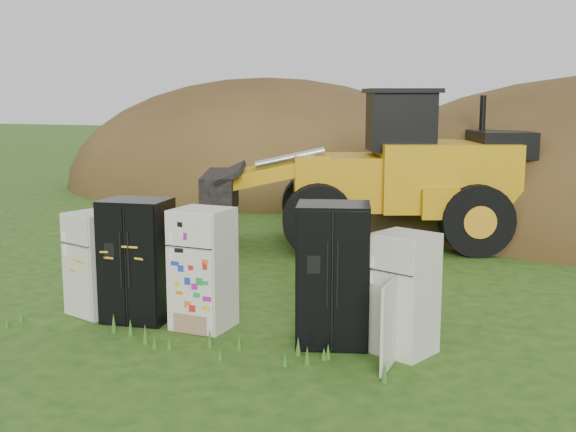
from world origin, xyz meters
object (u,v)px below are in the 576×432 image
fridge_sticker (203,269)px  fridge_open_door (404,294)px  wheel_loader (360,168)px  fridge_black_right (333,274)px  fridge_leftmost (95,263)px  fridge_black_side (137,260)px

fridge_sticker → fridge_open_door: size_ratio=1.10×
wheel_loader → fridge_open_door: bearing=-91.4°
fridge_black_right → fridge_open_door: bearing=-17.5°
fridge_leftmost → fridge_sticker: (1.82, -0.00, 0.08)m
fridge_black_right → fridge_open_door: fridge_black_right is taller
fridge_leftmost → fridge_black_side: fridge_black_side is taller
fridge_sticker → fridge_black_right: fridge_black_right is taller
wheel_loader → fridge_sticker: bearing=-116.3°
fridge_leftmost → wheel_loader: (2.35, 6.38, 0.93)m
fridge_sticker → fridge_open_door: 2.87m
fridge_open_door → wheel_loader: bearing=131.5°
fridge_black_side → wheel_loader: size_ratio=0.25×
fridge_leftmost → fridge_black_right: size_ratio=0.83×
fridge_open_door → fridge_sticker: bearing=-158.9°
fridge_black_right → wheel_loader: size_ratio=0.27×
fridge_sticker → fridge_black_right: (1.92, 0.01, 0.09)m
fridge_black_right → fridge_open_door: (0.95, -0.02, -0.16)m
fridge_black_side → fridge_black_right: (2.98, 0.04, 0.05)m
fridge_black_side → fridge_black_right: size_ratio=0.95×
fridge_black_side → fridge_open_door: 3.94m
fridge_sticker → wheel_loader: size_ratio=0.24×
fridge_sticker → fridge_leftmost: bearing=-177.0°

